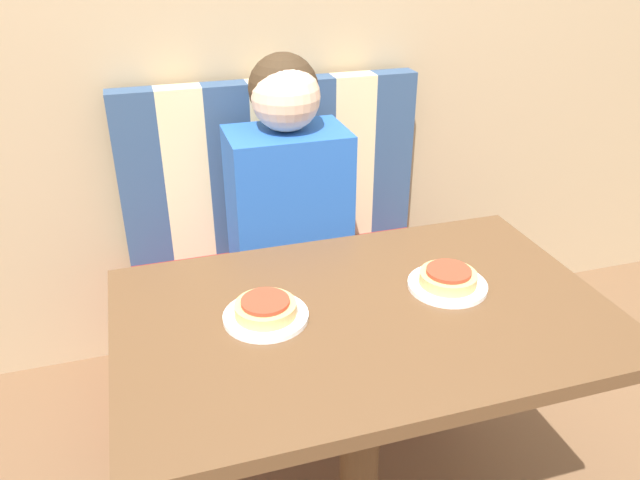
% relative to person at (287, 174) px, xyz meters
% --- Properties ---
extents(booth_seat, '(1.02, 0.54, 0.43)m').
position_rel_person_xyz_m(booth_seat, '(0.00, -0.00, -0.56)').
color(booth_seat, maroon).
rests_on(booth_seat, ground_plane).
extents(booth_backrest, '(1.02, 0.08, 0.59)m').
position_rel_person_xyz_m(booth_backrest, '(-0.00, 0.22, -0.05)').
color(booth_backrest, navy).
rests_on(booth_backrest, booth_seat).
extents(dining_table, '(1.09, 0.70, 0.71)m').
position_rel_person_xyz_m(dining_table, '(0.00, -0.69, -0.15)').
color(dining_table, brown).
rests_on(dining_table, ground_plane).
extents(person, '(0.37, 0.25, 0.71)m').
position_rel_person_xyz_m(person, '(0.00, 0.00, 0.00)').
color(person, '#2356B2').
rests_on(person, booth_seat).
extents(plate_left, '(0.19, 0.19, 0.01)m').
position_rel_person_xyz_m(plate_left, '(-0.22, -0.66, -0.06)').
color(plate_left, white).
rests_on(plate_left, dining_table).
extents(plate_right, '(0.19, 0.19, 0.01)m').
position_rel_person_xyz_m(plate_right, '(0.22, -0.66, -0.06)').
color(plate_right, white).
rests_on(plate_right, dining_table).
extents(pizza_left, '(0.13, 0.13, 0.04)m').
position_rel_person_xyz_m(pizza_left, '(-0.22, -0.66, -0.03)').
color(pizza_left, tan).
rests_on(pizza_left, plate_left).
extents(pizza_right, '(0.13, 0.13, 0.04)m').
position_rel_person_xyz_m(pizza_right, '(0.22, -0.66, -0.03)').
color(pizza_right, tan).
rests_on(pizza_right, plate_right).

